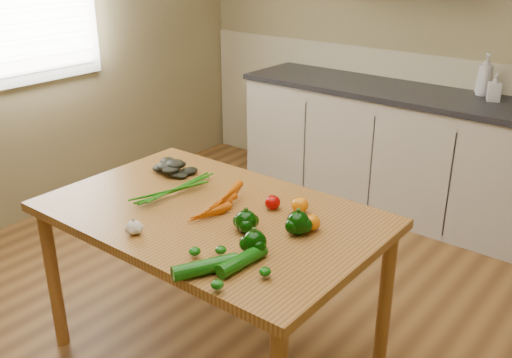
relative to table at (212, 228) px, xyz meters
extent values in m
cube|color=#938458|center=(-0.06, 2.39, 0.61)|extent=(4.00, 0.02, 2.60)
cube|color=beige|center=(-0.06, 2.37, -0.14)|extent=(3.98, 0.03, 1.10)
cube|color=#B4AA96|center=(0.14, 2.07, -0.26)|extent=(2.80, 0.60, 0.86)
cube|color=#26262B|center=(0.14, 2.07, 0.19)|extent=(2.84, 0.64, 0.04)
cube|color=#9F692E|center=(0.00, 0.00, 0.07)|extent=(1.46, 0.94, 0.04)
cylinder|color=#95612B|center=(-0.66, -0.41, -0.32)|extent=(0.06, 0.06, 0.74)
cylinder|color=#95612B|center=(-0.67, 0.40, -0.32)|extent=(0.06, 0.06, 0.74)
cylinder|color=#95612B|center=(0.66, 0.41, -0.32)|extent=(0.06, 0.06, 0.74)
imported|color=silver|center=(0.39, 2.25, 0.35)|extent=(0.15, 0.15, 0.28)
imported|color=silver|center=(0.49, 2.15, 0.30)|extent=(0.10, 0.11, 0.18)
ellipsoid|color=beige|center=(-0.09, -0.35, 0.11)|extent=(0.07, 0.07, 0.06)
sphere|color=black|center=(0.24, -0.05, 0.13)|extent=(0.09, 0.09, 0.09)
sphere|color=black|center=(0.41, 0.06, 0.13)|extent=(0.10, 0.10, 0.10)
sphere|color=black|center=(0.38, -0.17, 0.13)|extent=(0.09, 0.09, 0.09)
ellipsoid|color=#980502|center=(0.20, 0.18, 0.12)|extent=(0.07, 0.07, 0.06)
ellipsoid|color=orange|center=(0.31, 0.23, 0.12)|extent=(0.07, 0.07, 0.07)
ellipsoid|color=orange|center=(0.44, 0.12, 0.12)|extent=(0.07, 0.07, 0.06)
cylinder|color=#094607|center=(0.40, -0.27, 0.11)|extent=(0.07, 0.22, 0.05)
cylinder|color=#094607|center=(0.33, -0.38, 0.11)|extent=(0.16, 0.24, 0.06)
camera|label=1|loc=(1.54, -1.61, 1.17)|focal=40.00mm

